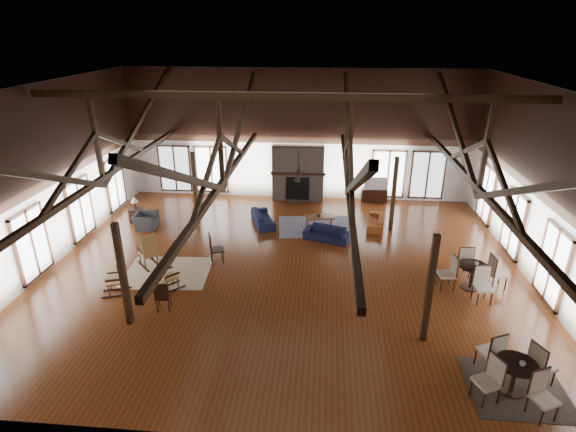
# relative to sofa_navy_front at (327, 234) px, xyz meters

# --- Properties ---
(floor) EXTENTS (16.00, 16.00, 0.00)m
(floor) POSITION_rel_sofa_navy_front_xyz_m (-1.42, -2.31, -0.26)
(floor) COLOR #652F15
(floor) RESTS_ON ground
(ceiling) EXTENTS (16.00, 14.00, 0.02)m
(ceiling) POSITION_rel_sofa_navy_front_xyz_m (-1.42, -2.31, 5.74)
(ceiling) COLOR black
(ceiling) RESTS_ON wall_back
(wall_back) EXTENTS (16.00, 0.02, 6.00)m
(wall_back) POSITION_rel_sofa_navy_front_xyz_m (-1.42, 4.69, 2.74)
(wall_back) COLOR white
(wall_back) RESTS_ON floor
(wall_front) EXTENTS (16.00, 0.02, 6.00)m
(wall_front) POSITION_rel_sofa_navy_front_xyz_m (-1.42, -9.31, 2.74)
(wall_front) COLOR white
(wall_front) RESTS_ON floor
(wall_left) EXTENTS (0.02, 14.00, 6.00)m
(wall_left) POSITION_rel_sofa_navy_front_xyz_m (-9.42, -2.31, 2.74)
(wall_left) COLOR white
(wall_left) RESTS_ON floor
(wall_right) EXTENTS (0.02, 14.00, 6.00)m
(wall_right) POSITION_rel_sofa_navy_front_xyz_m (6.58, -2.31, 2.74)
(wall_right) COLOR white
(wall_right) RESTS_ON floor
(roof_truss) EXTENTS (15.60, 14.07, 3.14)m
(roof_truss) POSITION_rel_sofa_navy_front_xyz_m (-1.42, -2.31, 3.77)
(roof_truss) COLOR black
(roof_truss) RESTS_ON wall_back
(post_grid) EXTENTS (8.16, 7.16, 3.05)m
(post_grid) POSITION_rel_sofa_navy_front_xyz_m (-1.42, -2.31, 1.27)
(post_grid) COLOR black
(post_grid) RESTS_ON floor
(fireplace) EXTENTS (2.50, 0.69, 2.60)m
(fireplace) POSITION_rel_sofa_navy_front_xyz_m (-1.42, 4.36, 1.03)
(fireplace) COLOR #716356
(fireplace) RESTS_ON floor
(ceiling_fan) EXTENTS (1.60, 1.60, 0.75)m
(ceiling_fan) POSITION_rel_sofa_navy_front_xyz_m (-0.92, -3.31, 3.47)
(ceiling_fan) COLOR black
(ceiling_fan) RESTS_ON roof_truss
(sofa_navy_front) EXTENTS (1.90, 1.24, 0.52)m
(sofa_navy_front) POSITION_rel_sofa_navy_front_xyz_m (0.00, 0.00, 0.00)
(sofa_navy_front) COLOR #121534
(sofa_navy_front) RESTS_ON floor
(sofa_navy_left) EXTENTS (1.95, 1.28, 0.53)m
(sofa_navy_left) POSITION_rel_sofa_navy_front_xyz_m (-2.68, 1.32, 0.01)
(sofa_navy_left) COLOR #151A3A
(sofa_navy_left) RESTS_ON floor
(sofa_orange) EXTENTS (1.74, 0.90, 0.49)m
(sofa_orange) POSITION_rel_sofa_navy_front_xyz_m (2.02, 1.42, -0.02)
(sofa_orange) COLOR brown
(sofa_orange) RESTS_ON floor
(coffee_table) EXTENTS (1.27, 0.85, 0.45)m
(coffee_table) POSITION_rel_sofa_navy_front_xyz_m (-0.34, 1.28, 0.13)
(coffee_table) COLOR brown
(coffee_table) RESTS_ON floor
(vase) EXTENTS (0.22, 0.22, 0.19)m
(vase) POSITION_rel_sofa_navy_front_xyz_m (-0.37, 1.18, 0.28)
(vase) COLOR #B2B2B2
(vase) RESTS_ON coffee_table
(armchair) EXTENTS (1.01, 0.89, 0.63)m
(armchair) POSITION_rel_sofa_navy_front_xyz_m (-7.42, 0.51, 0.06)
(armchair) COLOR #28282B
(armchair) RESTS_ON floor
(side_table_lamp) EXTENTS (0.45, 0.45, 1.16)m
(side_table_lamp) POSITION_rel_sofa_navy_front_xyz_m (-8.05, 1.05, 0.18)
(side_table_lamp) COLOR black
(side_table_lamp) RESTS_ON floor
(rocking_chair_a) EXTENTS (1.01, 1.02, 1.22)m
(rocking_chair_a) POSITION_rel_sofa_navy_front_xyz_m (-6.04, -2.66, 0.31)
(rocking_chair_a) COLOR #A4813E
(rocking_chair_a) RESTS_ON floor
(rocking_chair_b) EXTENTS (0.90, 0.91, 1.08)m
(rocking_chair_b) POSITION_rel_sofa_navy_front_xyz_m (-4.97, -4.04, 0.25)
(rocking_chair_b) COLOR #A4813E
(rocking_chair_b) RESTS_ON floor
(rocking_chair_c) EXTENTS (0.94, 0.69, 1.09)m
(rocking_chair_c) POSITION_rel_sofa_navy_front_xyz_m (-6.38, -4.34, 0.25)
(rocking_chair_c) COLOR #A4813E
(rocking_chair_c) RESTS_ON floor
(side_chair_a) EXTENTS (0.60, 0.60, 1.10)m
(side_chair_a) POSITION_rel_sofa_navy_front_xyz_m (-3.92, -2.19, 0.38)
(side_chair_a) COLOR black
(side_chair_a) RESTS_ON floor
(side_chair_b) EXTENTS (0.47, 0.47, 0.96)m
(side_chair_b) POSITION_rel_sofa_navy_front_xyz_m (-4.69, -5.18, 0.30)
(side_chair_b) COLOR black
(side_chair_b) RESTS_ON floor
(cafe_table_near) EXTENTS (2.09, 2.09, 1.09)m
(cafe_table_near) POSITION_rel_sofa_navy_front_xyz_m (4.23, -7.51, 0.28)
(cafe_table_near) COLOR black
(cafe_table_near) RESTS_ON floor
(cafe_table_far) EXTENTS (2.17, 2.17, 1.12)m
(cafe_table_far) POSITION_rel_sofa_navy_front_xyz_m (4.55, -3.09, 0.30)
(cafe_table_far) COLOR black
(cafe_table_far) RESTS_ON floor
(cup_near) EXTENTS (0.16, 0.16, 0.10)m
(cup_near) POSITION_rel_sofa_navy_front_xyz_m (4.30, -7.58, 0.57)
(cup_near) COLOR #B2B2B2
(cup_near) RESTS_ON cafe_table_near
(cup_far) EXTENTS (0.16, 0.16, 0.10)m
(cup_far) POSITION_rel_sofa_navy_front_xyz_m (4.64, -3.06, 0.60)
(cup_far) COLOR #B2B2B2
(cup_far) RESTS_ON cafe_table_far
(tv_console) EXTENTS (1.19, 0.45, 0.60)m
(tv_console) POSITION_rel_sofa_navy_front_xyz_m (2.18, 4.44, 0.04)
(tv_console) COLOR black
(tv_console) RESTS_ON floor
(television) EXTENTS (1.05, 0.19, 0.60)m
(television) POSITION_rel_sofa_navy_front_xyz_m (2.20, 4.44, 0.64)
(television) COLOR #B2B2B2
(television) RESTS_ON tv_console
(rug_tan) EXTENTS (2.91, 2.36, 0.01)m
(rug_tan) POSITION_rel_sofa_navy_front_xyz_m (-5.33, -3.01, -0.25)
(rug_tan) COLOR #CDBB8E
(rug_tan) RESTS_ON floor
(rug_navy) EXTENTS (3.19, 2.53, 0.01)m
(rug_navy) POSITION_rel_sofa_navy_front_xyz_m (-0.51, 1.20, -0.25)
(rug_navy) COLOR #181945
(rug_navy) RESTS_ON floor
(rug_dark) EXTENTS (2.18, 1.98, 0.01)m
(rug_dark) POSITION_rel_sofa_navy_front_xyz_m (4.37, -7.43, -0.25)
(rug_dark) COLOR black
(rug_dark) RESTS_ON floor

